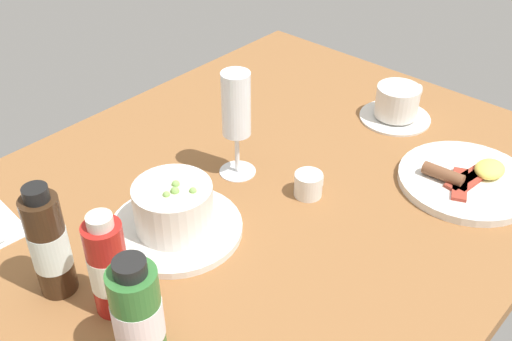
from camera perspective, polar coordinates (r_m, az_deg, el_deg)
The scene contains 9 objects.
ground_plane at distance 104.20cm, azimuth 0.25°, elevation -2.73°, with size 110.00×84.00×3.00cm, color brown.
porridge_bowl at distance 93.95cm, azimuth -7.63°, elevation -3.82°, with size 20.74×20.74×9.40cm.
coffee_cup at distance 125.05cm, azimuth 12.99°, elevation 6.04°, with size 14.09×14.09×7.02cm.
creamer_jug at distance 101.94cm, azimuth 4.95°, elevation -1.29°, with size 4.72×5.68×4.82cm.
wine_glass at distance 101.35cm, azimuth -1.85°, elevation 5.64°, with size 6.42×6.42×19.30cm.
sauce_bottle_red at distance 81.80cm, azimuth -13.55°, elevation -8.75°, with size 5.22×5.22×15.84cm.
sauce_bottle_green at distance 75.46cm, azimuth -10.96°, elevation -13.06°, with size 6.13×6.13×15.98cm.
sauce_bottle_brown at distance 86.00cm, azimuth -18.69°, elevation -6.56°, with size 5.16×5.16×17.54cm.
breakfast_plate at distance 110.70cm, azimuth 19.04°, elevation -0.80°, with size 23.00×23.00×3.70cm.
Camera 1 is at (61.23, 54.01, 63.25)cm, focal length 43.00 mm.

